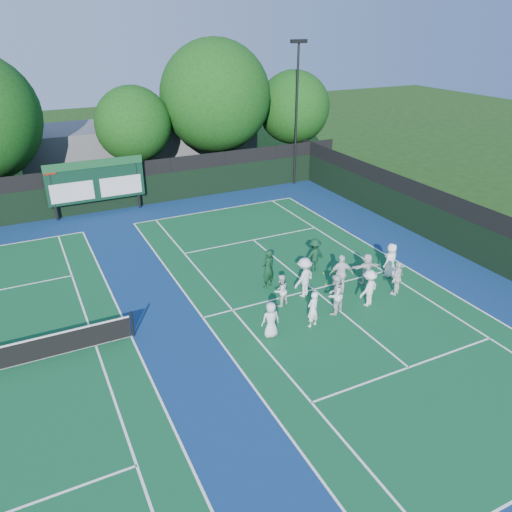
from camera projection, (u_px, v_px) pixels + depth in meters
name	position (u px, v px, depth m)	size (l,w,h in m)	color
ground	(326.00, 299.00, 22.34)	(120.00, 120.00, 0.00)	#17390F
court_apron	(191.00, 321.00, 20.76)	(34.00, 32.00, 0.01)	navy
near_court	(314.00, 289.00, 23.15)	(11.05, 23.85, 0.01)	#104F29
back_fence	(112.00, 190.00, 32.32)	(34.00, 0.08, 3.00)	black
divider_fence_right	(461.00, 230.00, 26.16)	(0.08, 32.00, 3.00)	black
scoreboard	(96.00, 181.00, 31.22)	(6.00, 0.21, 3.55)	black
clubhouse	(141.00, 148.00, 40.12)	(18.00, 6.00, 4.00)	slate
light_pole_right	(297.00, 98.00, 35.34)	(1.20, 0.30, 10.12)	black
tree_c	(135.00, 126.00, 34.92)	(5.28, 5.28, 7.36)	black
tree_d	(217.00, 99.00, 36.78)	(8.11, 8.11, 10.29)	black
tree_e	(295.00, 109.00, 39.96)	(5.73, 5.73, 7.85)	black
tennis_ball_0	(265.00, 321.00, 20.67)	(0.07, 0.07, 0.07)	#C2E11A
tennis_ball_1	(334.00, 272.00, 24.67)	(0.07, 0.07, 0.07)	#C2E11A
tennis_ball_3	(235.00, 313.00, 21.26)	(0.07, 0.07, 0.07)	#C2E11A
tennis_ball_4	(326.00, 285.00, 23.52)	(0.07, 0.07, 0.07)	#C2E11A
tennis_ball_5	(323.00, 273.00, 24.59)	(0.07, 0.07, 0.07)	#C2E11A
player_front_0	(271.00, 320.00, 19.46)	(0.74, 0.48, 1.51)	silver
player_front_1	(313.00, 309.00, 20.09)	(0.57, 0.38, 1.58)	white
player_front_2	(335.00, 295.00, 20.94)	(0.88, 0.68, 1.80)	silver
player_front_3	(369.00, 288.00, 21.58)	(1.08, 0.62, 1.68)	white
player_front_4	(397.00, 278.00, 22.46)	(0.95, 0.39, 1.61)	white
player_back_0	(281.00, 290.00, 21.58)	(0.72, 0.56, 1.48)	white
player_back_1	(304.00, 277.00, 22.28)	(1.20, 0.69, 1.86)	silver
player_back_2	(341.00, 274.00, 22.56)	(1.09, 0.46, 1.87)	white
player_back_3	(367.00, 269.00, 23.39)	(1.43, 0.46, 1.54)	silver
player_back_4	(391.00, 260.00, 24.05)	(0.83, 0.54, 1.70)	white
coach_left	(268.00, 269.00, 22.98)	(0.69, 0.46, 1.90)	#0E331C
coach_right	(314.00, 255.00, 24.54)	(1.11, 0.64, 1.71)	#0E331E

